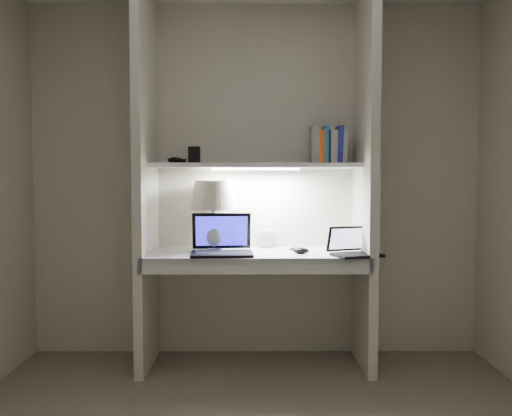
{
  "coord_description": "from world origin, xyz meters",
  "views": [
    {
      "loc": [
        -0.01,
        -2.09,
        1.24
      ],
      "look_at": [
        0.0,
        1.05,
        1.08
      ],
      "focal_mm": 35.0,
      "sensor_mm": 36.0,
      "label": 1
    }
  ],
  "objects_px": {
    "table_lamp": "(214,203)",
    "laptop_netbook": "(354,249)",
    "speaker": "(267,239)",
    "laptop_main": "(222,245)",
    "book_row": "(328,146)"
  },
  "relations": [
    {
      "from": "laptop_main",
      "to": "book_row",
      "type": "xyz_separation_m",
      "value": [
        0.72,
        0.23,
        0.66
      ]
    },
    {
      "from": "table_lamp",
      "to": "laptop_main",
      "type": "xyz_separation_m",
      "value": [
        0.06,
        -0.16,
        -0.26
      ]
    },
    {
      "from": "laptop_main",
      "to": "book_row",
      "type": "relative_size",
      "value": 1.62
    },
    {
      "from": "speaker",
      "to": "laptop_main",
      "type": "bearing_deg",
      "value": -131.96
    },
    {
      "from": "table_lamp",
      "to": "laptop_netbook",
      "type": "height_order",
      "value": "table_lamp"
    },
    {
      "from": "book_row",
      "to": "laptop_main",
      "type": "bearing_deg",
      "value": -162.72
    },
    {
      "from": "table_lamp",
      "to": "laptop_main",
      "type": "relative_size",
      "value": 1.15
    },
    {
      "from": "speaker",
      "to": "laptop_netbook",
      "type": "bearing_deg",
      "value": -31.15
    },
    {
      "from": "table_lamp",
      "to": "speaker",
      "type": "bearing_deg",
      "value": 20.19
    },
    {
      "from": "table_lamp",
      "to": "laptop_netbook",
      "type": "relative_size",
      "value": 1.36
    },
    {
      "from": "table_lamp",
      "to": "speaker",
      "type": "height_order",
      "value": "table_lamp"
    },
    {
      "from": "table_lamp",
      "to": "book_row",
      "type": "distance_m",
      "value": 0.88
    },
    {
      "from": "laptop_netbook",
      "to": "speaker",
      "type": "xyz_separation_m",
      "value": [
        -0.54,
        0.38,
        0.02
      ]
    },
    {
      "from": "speaker",
      "to": "book_row",
      "type": "relative_size",
      "value": 0.5
    },
    {
      "from": "table_lamp",
      "to": "book_row",
      "type": "bearing_deg",
      "value": 4.49
    }
  ]
}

